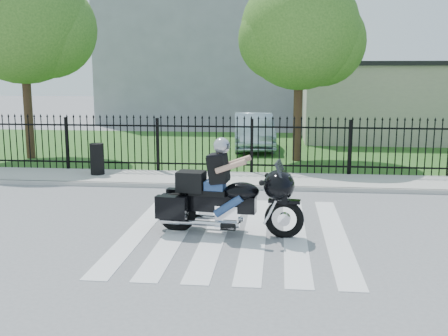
# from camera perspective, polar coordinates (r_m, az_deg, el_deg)

# --- Properties ---
(ground) EXTENTS (120.00, 120.00, 0.00)m
(ground) POSITION_cam_1_polar(r_m,az_deg,el_deg) (10.74, 1.25, -7.06)
(ground) COLOR slate
(ground) RESTS_ON ground
(crosswalk) EXTENTS (5.00, 5.50, 0.01)m
(crosswalk) POSITION_cam_1_polar(r_m,az_deg,el_deg) (10.74, 1.25, -7.03)
(crosswalk) COLOR silver
(crosswalk) RESTS_ON ground
(sidewalk) EXTENTS (40.00, 2.00, 0.12)m
(sidewalk) POSITION_cam_1_polar(r_m,az_deg,el_deg) (15.56, 2.81, -1.35)
(sidewalk) COLOR #ADAAA3
(sidewalk) RESTS_ON ground
(curb) EXTENTS (40.00, 0.12, 0.12)m
(curb) POSITION_cam_1_polar(r_m,az_deg,el_deg) (14.58, 2.58, -2.14)
(curb) COLOR #ADAAA3
(curb) RESTS_ON ground
(grass_strip) EXTENTS (40.00, 12.00, 0.02)m
(grass_strip) POSITION_cam_1_polar(r_m,az_deg,el_deg) (22.46, 3.85, 2.14)
(grass_strip) COLOR #25551D
(grass_strip) RESTS_ON ground
(iron_fence) EXTENTS (26.00, 0.04, 1.80)m
(iron_fence) POSITION_cam_1_polar(r_m,az_deg,el_deg) (16.40, 3.04, 2.24)
(iron_fence) COLOR black
(iron_fence) RESTS_ON ground
(tree_left) EXTENTS (4.80, 4.80, 7.58)m
(tree_left) POSITION_cam_1_polar(r_m,az_deg,el_deg) (21.01, -21.14, 15.03)
(tree_left) COLOR #382316
(tree_left) RESTS_ON ground
(tree_mid) EXTENTS (4.20, 4.20, 6.78)m
(tree_mid) POSITION_cam_1_polar(r_m,az_deg,el_deg) (19.28, 8.25, 14.57)
(tree_mid) COLOR #382316
(tree_mid) RESTS_ON ground
(building_low) EXTENTS (10.00, 6.00, 3.50)m
(building_low) POSITION_cam_1_polar(r_m,az_deg,el_deg) (26.96, 19.39, 6.67)
(building_low) COLOR #BCB59C
(building_low) RESTS_ON ground
(building_low_roof) EXTENTS (10.20, 6.20, 0.20)m
(building_low_roof) POSITION_cam_1_polar(r_m,az_deg,el_deg) (26.93, 19.63, 10.59)
(building_low_roof) COLOR black
(building_low_roof) RESTS_ON building_low
(building_tall) EXTENTS (15.00, 10.00, 12.00)m
(building_tall) POSITION_cam_1_polar(r_m,az_deg,el_deg) (36.52, 0.01, 14.74)
(building_tall) COLOR #969A9F
(building_tall) RESTS_ON ground
(motorcycle_rider) EXTENTS (3.02, 1.18, 2.00)m
(motorcycle_rider) POSITION_cam_1_polar(r_m,az_deg,el_deg) (10.49, 0.07, -2.84)
(motorcycle_rider) COLOR black
(motorcycle_rider) RESTS_ON ground
(parked_car) EXTENTS (2.03, 4.70, 1.51)m
(parked_car) POSITION_cam_1_polar(r_m,az_deg,el_deg) (22.19, 3.23, 4.03)
(parked_car) COLOR #95AEBC
(parked_car) RESTS_ON grass_strip
(litter_bin) EXTENTS (0.54, 0.54, 0.96)m
(litter_bin) POSITION_cam_1_polar(r_m,az_deg,el_deg) (16.54, -13.65, 0.97)
(litter_bin) COLOR black
(litter_bin) RESTS_ON sidewalk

